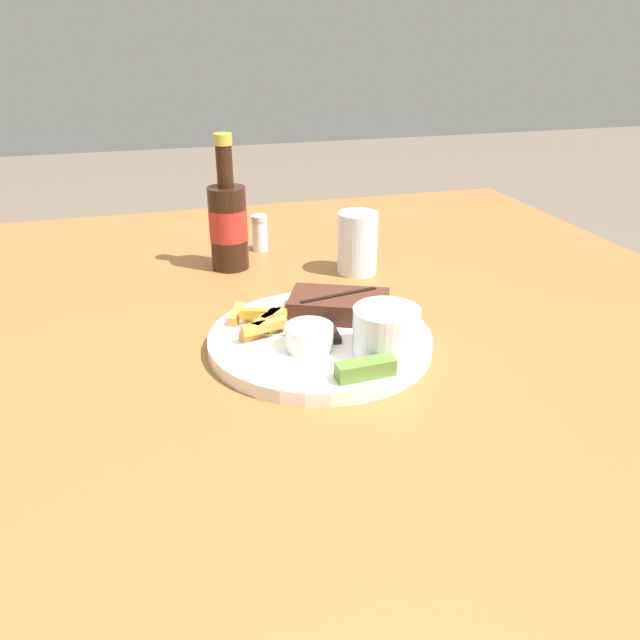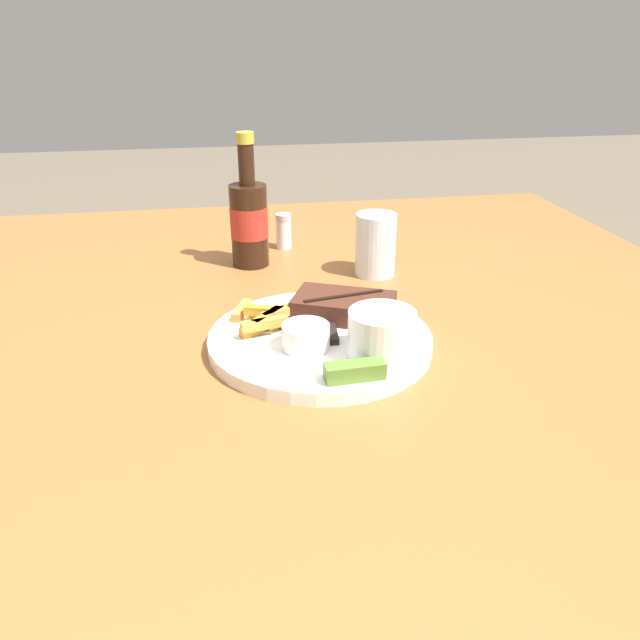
{
  "view_description": "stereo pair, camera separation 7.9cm",
  "coord_description": "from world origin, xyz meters",
  "px_view_note": "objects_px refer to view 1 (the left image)",
  "views": [
    {
      "loc": [
        -0.2,
        -0.68,
        1.14
      ],
      "look_at": [
        0.0,
        0.0,
        0.8
      ],
      "focal_mm": 35.0,
      "sensor_mm": 36.0,
      "label": 1
    },
    {
      "loc": [
        -0.12,
        -0.7,
        1.14
      ],
      "look_at": [
        0.0,
        0.0,
        0.8
      ],
      "focal_mm": 35.0,
      "sensor_mm": 36.0,
      "label": 2
    }
  ],
  "objects_px": {
    "steak_portion": "(339,305)",
    "coleslaw_cup": "(386,329)",
    "dipping_sauce_cup": "(309,336)",
    "pickle_spear": "(365,369)",
    "fork_utensil": "(261,334)",
    "dinner_plate": "(320,340)",
    "knife_utensil": "(325,321)",
    "salt_shaker": "(262,233)",
    "drinking_glass": "(357,243)",
    "beer_bottle": "(228,222)"
  },
  "relations": [
    {
      "from": "salt_shaker",
      "to": "coleslaw_cup",
      "type": "bearing_deg",
      "value": -83.02
    },
    {
      "from": "drinking_glass",
      "to": "dipping_sauce_cup",
      "type": "bearing_deg",
      "value": -119.61
    },
    {
      "from": "coleslaw_cup",
      "to": "beer_bottle",
      "type": "distance_m",
      "value": 0.41
    },
    {
      "from": "coleslaw_cup",
      "to": "knife_utensil",
      "type": "height_order",
      "value": "coleslaw_cup"
    },
    {
      "from": "steak_portion",
      "to": "coleslaw_cup",
      "type": "distance_m",
      "value": 0.12
    },
    {
      "from": "fork_utensil",
      "to": "drinking_glass",
      "type": "xyz_separation_m",
      "value": [
        0.21,
        0.22,
        0.03
      ]
    },
    {
      "from": "pickle_spear",
      "to": "drinking_glass",
      "type": "xyz_separation_m",
      "value": [
        0.11,
        0.36,
        0.02
      ]
    },
    {
      "from": "coleslaw_cup",
      "to": "fork_utensil",
      "type": "bearing_deg",
      "value": 146.41
    },
    {
      "from": "coleslaw_cup",
      "to": "dinner_plate",
      "type": "bearing_deg",
      "value": 130.97
    },
    {
      "from": "dipping_sauce_cup",
      "to": "salt_shaker",
      "type": "xyz_separation_m",
      "value": [
        0.03,
        0.43,
        -0.0
      ]
    },
    {
      "from": "salt_shaker",
      "to": "fork_utensil",
      "type": "bearing_deg",
      "value": -101.3
    },
    {
      "from": "dinner_plate",
      "to": "pickle_spear",
      "type": "bearing_deg",
      "value": -80.54
    },
    {
      "from": "dipping_sauce_cup",
      "to": "pickle_spear",
      "type": "height_order",
      "value": "dipping_sauce_cup"
    },
    {
      "from": "dinner_plate",
      "to": "fork_utensil",
      "type": "distance_m",
      "value": 0.08
    },
    {
      "from": "steak_portion",
      "to": "salt_shaker",
      "type": "height_order",
      "value": "salt_shaker"
    },
    {
      "from": "dipping_sauce_cup",
      "to": "salt_shaker",
      "type": "height_order",
      "value": "salt_shaker"
    },
    {
      "from": "fork_utensil",
      "to": "salt_shaker",
      "type": "height_order",
      "value": "salt_shaker"
    },
    {
      "from": "steak_portion",
      "to": "knife_utensil",
      "type": "relative_size",
      "value": 0.92
    },
    {
      "from": "pickle_spear",
      "to": "knife_utensil",
      "type": "height_order",
      "value": "pickle_spear"
    },
    {
      "from": "fork_utensil",
      "to": "beer_bottle",
      "type": "height_order",
      "value": "beer_bottle"
    },
    {
      "from": "fork_utensil",
      "to": "steak_portion",
      "type": "bearing_deg",
      "value": 29.08
    },
    {
      "from": "pickle_spear",
      "to": "beer_bottle",
      "type": "distance_m",
      "value": 0.45
    },
    {
      "from": "coleslaw_cup",
      "to": "drinking_glass",
      "type": "xyz_separation_m",
      "value": [
        0.07,
        0.31,
        0.0
      ]
    },
    {
      "from": "pickle_spear",
      "to": "salt_shaker",
      "type": "height_order",
      "value": "salt_shaker"
    },
    {
      "from": "dinner_plate",
      "to": "drinking_glass",
      "type": "relative_size",
      "value": 2.8
    },
    {
      "from": "dinner_plate",
      "to": "fork_utensil",
      "type": "relative_size",
      "value": 2.15
    },
    {
      "from": "coleslaw_cup",
      "to": "dipping_sauce_cup",
      "type": "height_order",
      "value": "coleslaw_cup"
    },
    {
      "from": "dipping_sauce_cup",
      "to": "drinking_glass",
      "type": "bearing_deg",
      "value": 60.39
    },
    {
      "from": "coleslaw_cup",
      "to": "fork_utensil",
      "type": "relative_size",
      "value": 0.6
    },
    {
      "from": "dipping_sauce_cup",
      "to": "salt_shaker",
      "type": "bearing_deg",
      "value": 86.46
    },
    {
      "from": "steak_portion",
      "to": "fork_utensil",
      "type": "bearing_deg",
      "value": -165.16
    },
    {
      "from": "coleslaw_cup",
      "to": "drinking_glass",
      "type": "height_order",
      "value": "drinking_glass"
    },
    {
      "from": "dinner_plate",
      "to": "knife_utensil",
      "type": "distance_m",
      "value": 0.04
    },
    {
      "from": "dinner_plate",
      "to": "salt_shaker",
      "type": "distance_m",
      "value": 0.4
    },
    {
      "from": "steak_portion",
      "to": "fork_utensil",
      "type": "distance_m",
      "value": 0.12
    },
    {
      "from": "knife_utensil",
      "to": "drinking_glass",
      "type": "height_order",
      "value": "drinking_glass"
    },
    {
      "from": "coleslaw_cup",
      "to": "drinking_glass",
      "type": "relative_size",
      "value": 0.78
    },
    {
      "from": "knife_utensil",
      "to": "salt_shaker",
      "type": "distance_m",
      "value": 0.37
    },
    {
      "from": "pickle_spear",
      "to": "fork_utensil",
      "type": "distance_m",
      "value": 0.16
    },
    {
      "from": "steak_portion",
      "to": "dipping_sauce_cup",
      "type": "relative_size",
      "value": 2.6
    },
    {
      "from": "dinner_plate",
      "to": "steak_portion",
      "type": "bearing_deg",
      "value": 49.97
    },
    {
      "from": "steak_portion",
      "to": "drinking_glass",
      "type": "relative_size",
      "value": 1.49
    },
    {
      "from": "coleslaw_cup",
      "to": "salt_shaker",
      "type": "bearing_deg",
      "value": 96.98
    },
    {
      "from": "dinner_plate",
      "to": "dipping_sauce_cup",
      "type": "bearing_deg",
      "value": -124.63
    },
    {
      "from": "steak_portion",
      "to": "coleslaw_cup",
      "type": "relative_size",
      "value": 1.91
    },
    {
      "from": "coleslaw_cup",
      "to": "salt_shaker",
      "type": "relative_size",
      "value": 1.22
    },
    {
      "from": "coleslaw_cup",
      "to": "drinking_glass",
      "type": "bearing_deg",
      "value": 76.97
    },
    {
      "from": "dipping_sauce_cup",
      "to": "knife_utensil",
      "type": "distance_m",
      "value": 0.08
    },
    {
      "from": "steak_portion",
      "to": "coleslaw_cup",
      "type": "height_order",
      "value": "coleslaw_cup"
    },
    {
      "from": "drinking_glass",
      "to": "salt_shaker",
      "type": "distance_m",
      "value": 0.2
    }
  ]
}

